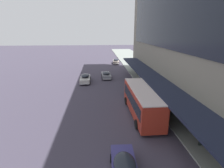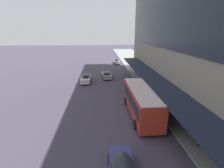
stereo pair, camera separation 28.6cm
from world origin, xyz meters
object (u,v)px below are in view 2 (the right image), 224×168
at_px(sedan_lead_near, 117,61).
at_px(pedestrian_at_kerb, 200,135).
at_px(sedan_oncoming_front, 86,78).
at_px(transit_bus_kerbside_front, 141,100).
at_px(sedan_second_near, 107,75).
at_px(sedan_far_back, 122,167).

xyz_separation_m(sedan_lead_near, pedestrian_at_kerb, (3.22, -40.27, 0.42)).
bearing_deg(sedan_oncoming_front, transit_bus_kerbside_front, -62.54).
xyz_separation_m(transit_bus_kerbside_front, sedan_oncoming_front, (-7.58, 14.59, -1.08)).
relative_size(sedan_oncoming_front, pedestrian_at_kerb, 2.67).
relative_size(sedan_oncoming_front, sedan_second_near, 1.05).
relative_size(transit_bus_kerbside_front, sedan_second_near, 2.05).
distance_m(transit_bus_kerbside_front, sedan_second_near, 17.75).
xyz_separation_m(sedan_far_back, sedan_second_near, (0.00, 26.32, -0.01)).
bearing_deg(transit_bus_kerbside_front, sedan_second_near, 101.00).
height_order(transit_bus_kerbside_front, sedan_far_back, transit_bus_kerbside_front).
xyz_separation_m(sedan_oncoming_front, sedan_lead_near, (8.00, 19.38, -0.03)).
bearing_deg(sedan_oncoming_front, sedan_second_near, 33.66).
distance_m(sedan_lead_near, pedestrian_at_kerb, 40.40).
height_order(transit_bus_kerbside_front, pedestrian_at_kerb, transit_bus_kerbside_front).
distance_m(sedan_second_near, pedestrian_at_kerb, 24.70).
distance_m(sedan_oncoming_front, sedan_lead_near, 20.97).
xyz_separation_m(sedan_oncoming_front, pedestrian_at_kerb, (11.22, -20.88, 0.39)).
bearing_deg(sedan_second_near, sedan_oncoming_front, -146.34).
relative_size(transit_bus_kerbside_front, sedan_far_back, 2.14).
bearing_deg(sedan_lead_near, sedan_second_near, -102.90).
relative_size(transit_bus_kerbside_front, sedan_oncoming_front, 1.96).
height_order(sedan_lead_near, sedan_far_back, sedan_lead_near).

